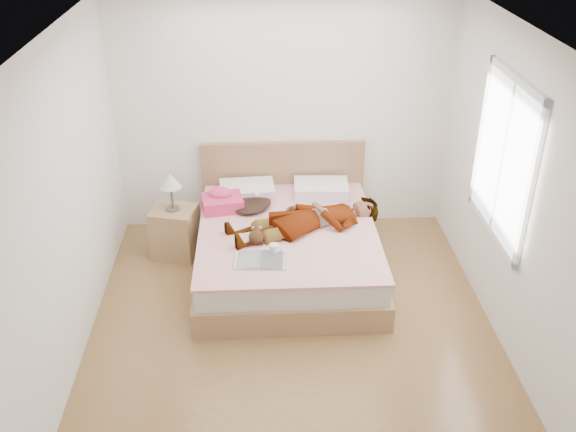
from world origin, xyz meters
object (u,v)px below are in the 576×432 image
object	(u,v)px
bed	(287,244)
towel	(222,201)
phone	(256,192)
plush_toy	(256,236)
magazine	(260,260)
woman	(308,215)
nightstand	(175,228)
coffee_mug	(274,249)

from	to	relation	value
bed	towel	bearing A→B (deg)	151.07
towel	phone	bearing A→B (deg)	-0.90
plush_toy	magazine	bearing A→B (deg)	-84.98
woman	plush_toy	distance (m)	0.59
magazine	nightstand	xyz separation A→B (m)	(-0.88, 0.98, -0.21)
plush_toy	phone	bearing A→B (deg)	89.28
magazine	plush_toy	xyz separation A→B (m)	(-0.03, 0.34, 0.06)
woman	bed	xyz separation A→B (m)	(-0.20, 0.04, -0.35)
woman	nightstand	xyz separation A→B (m)	(-1.36, 0.35, -0.31)
phone	magazine	size ratio (longest dim) A/B	0.19
phone	nightstand	size ratio (longest dim) A/B	0.10
woman	coffee_mug	distance (m)	0.62
coffee_mug	towel	bearing A→B (deg)	119.40
bed	phone	bearing A→B (deg)	129.81
phone	bed	world-z (taller)	bed
woman	phone	size ratio (longest dim) A/B	17.35
bed	plush_toy	size ratio (longest dim) A/B	9.17
woman	magazine	bearing A→B (deg)	-57.70
phone	towel	world-z (taller)	towel
bed	coffee_mug	distance (m)	0.63
phone	nightstand	bearing A→B (deg)	162.81
bed	plush_toy	world-z (taller)	bed
woman	nightstand	size ratio (longest dim) A/B	1.71
towel	nightstand	bearing A→B (deg)	-173.51
bed	magazine	size ratio (longest dim) A/B	4.31
magazine	plush_toy	world-z (taller)	plush_toy
magazine	coffee_mug	xyz separation A→B (m)	(0.13, 0.13, 0.04)
plush_toy	bed	bearing A→B (deg)	47.26
plush_toy	nightstand	bearing A→B (deg)	143.04
coffee_mug	plush_toy	distance (m)	0.27
phone	bed	distance (m)	0.62
bed	magazine	xyz separation A→B (m)	(-0.28, -0.67, 0.24)
bed	woman	bearing A→B (deg)	-11.58
bed	nightstand	world-z (taller)	bed
plush_toy	coffee_mug	bearing A→B (deg)	-52.93
phone	towel	xyz separation A→B (m)	(-0.36, 0.01, -0.09)
woman	phone	xyz separation A→B (m)	(-0.50, 0.40, 0.07)
woman	nightstand	bearing A→B (deg)	-124.98
bed	coffee_mug	size ratio (longest dim) A/B	16.51
bed	plush_toy	bearing A→B (deg)	-132.74
nightstand	woman	bearing A→B (deg)	-14.38
coffee_mug	plush_toy	bearing A→B (deg)	127.07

